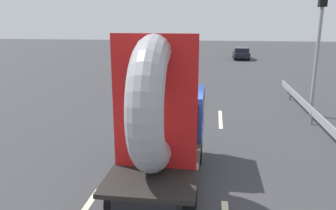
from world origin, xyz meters
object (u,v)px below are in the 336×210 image
flatbed_truck (163,117)px  traffic_light (319,33)px  distant_sedan (148,71)px  oncoming_car (241,53)px

flatbed_truck → traffic_light: size_ratio=0.92×
flatbed_truck → distant_sedan: (-3.29, 14.77, -1.12)m
flatbed_truck → traffic_light: traffic_light is taller
flatbed_truck → distant_sedan: bearing=102.6°
oncoming_car → traffic_light: bearing=-85.9°
distant_sedan → traffic_light: bearing=-39.3°
flatbed_truck → traffic_light: (5.79, 7.35, 1.87)m
distant_sedan → traffic_light: (9.08, -7.42, 2.99)m
flatbed_truck → oncoming_car: flatbed_truck is taller
distant_sedan → flatbed_truck: bearing=-77.4°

